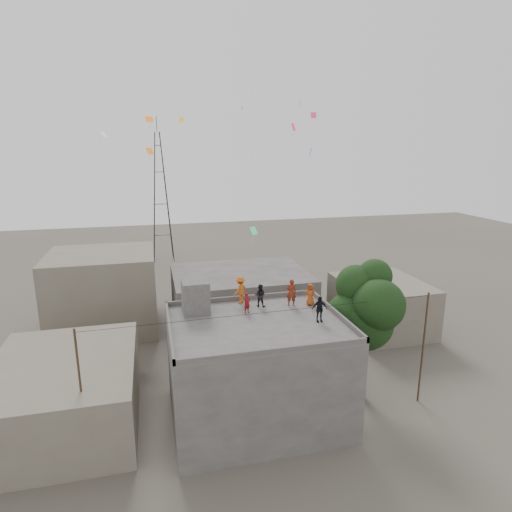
{
  "coord_description": "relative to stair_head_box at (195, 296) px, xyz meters",
  "views": [
    {
      "loc": [
        -5.59,
        -22.23,
        15.9
      ],
      "look_at": [
        0.21,
        0.99,
        9.82
      ],
      "focal_mm": 30.0,
      "sensor_mm": 36.0,
      "label": 1
    }
  ],
  "objects": [
    {
      "name": "transmission_tower",
      "position": [
        -0.8,
        37.4,
        1.97
      ],
      "size": [
        2.97,
        2.97,
        20.01
      ],
      "color": "black",
      "rests_on": "ground"
    },
    {
      "name": "parapet",
      "position": [
        3.2,
        -2.6,
        -0.85
      ],
      "size": [
        10.0,
        8.0,
        0.3
      ],
      "color": "#474442",
      "rests_on": "main_building"
    },
    {
      "name": "main_building",
      "position": [
        3.2,
        -2.6,
        -4.05
      ],
      "size": [
        10.0,
        8.0,
        6.1
      ],
      "color": "#474442",
      "rests_on": "ground"
    },
    {
      "name": "person_dark_child",
      "position": [
        4.05,
        -0.08,
        -0.27
      ],
      "size": [
        0.89,
        0.82,
        1.47
      ],
      "primitive_type": "imported",
      "rotation": [
        0.0,
        0.0,
        2.67
      ],
      "color": "black",
      "rests_on": "main_building"
    },
    {
      "name": "person_dark_adult",
      "position": [
        6.76,
        -3.29,
        -0.23
      ],
      "size": [
        0.94,
        0.46,
        1.55
      ],
      "primitive_type": "imported",
      "rotation": [
        0.0,
        0.0,
        -0.1
      ],
      "color": "black",
      "rests_on": "main_building"
    },
    {
      "name": "kites",
      "position": [
        4.04,
        5.92,
        9.12
      ],
      "size": [
        16.17,
        15.51,
        9.52
      ],
      "color": "orange",
      "rests_on": "ground"
    },
    {
      "name": "tree",
      "position": [
        10.57,
        -2.0,
        -1.0
      ],
      "size": [
        4.9,
        4.6,
        9.1
      ],
      "color": "black",
      "rests_on": "ground"
    },
    {
      "name": "person_red_child",
      "position": [
        3.0,
        -1.01,
        -0.35
      ],
      "size": [
        0.56,
        0.5,
        1.29
      ],
      "primitive_type": "imported",
      "rotation": [
        0.0,
        0.0,
        0.51
      ],
      "color": "maroon",
      "rests_on": "main_building"
    },
    {
      "name": "ground",
      "position": [
        3.2,
        -2.6,
        -7.1
      ],
      "size": [
        140.0,
        140.0,
        0.0
      ],
      "primitive_type": "plane",
      "color": "#4A443C",
      "rests_on": "ground"
    },
    {
      "name": "neighbor_north",
      "position": [
        5.2,
        11.4,
        -4.6
      ],
      "size": [
        12.0,
        9.0,
        5.0
      ],
      "primitive_type": "cube",
      "color": "#474442",
      "rests_on": "ground"
    },
    {
      "name": "person_orange_adult",
      "position": [
        2.97,
        0.8,
        -0.11
      ],
      "size": [
        1.32,
        1.23,
        1.79
      ],
      "primitive_type": "imported",
      "rotation": [
        0.0,
        0.0,
        -2.48
      ],
      "color": "#BE5915",
      "rests_on": "main_building"
    },
    {
      "name": "neighbor_west",
      "position": [
        -7.8,
        -0.6,
        -5.1
      ],
      "size": [
        8.0,
        10.0,
        4.0
      ],
      "primitive_type": "cube",
      "color": "#655B50",
      "rests_on": "ground"
    },
    {
      "name": "stair_head_box",
      "position": [
        0.0,
        0.0,
        0.0
      ],
      "size": [
        1.6,
        1.8,
        2.0
      ],
      "primitive_type": "cube",
      "color": "#474442",
      "rests_on": "main_building"
    },
    {
      "name": "person_orange_child",
      "position": [
        7.23,
        -0.65,
        -0.29
      ],
      "size": [
        0.83,
        0.77,
        1.43
      ],
      "primitive_type": "imported",
      "rotation": [
        0.0,
        0.0,
        -0.6
      ],
      "color": "#A74213",
      "rests_on": "main_building"
    },
    {
      "name": "neighbor_northwest",
      "position": [
        -6.8,
        13.4,
        -3.6
      ],
      "size": [
        9.0,
        8.0,
        7.0
      ],
      "primitive_type": "cube",
      "color": "#655B50",
      "rests_on": "ground"
    },
    {
      "name": "utility_line",
      "position": [
        3.7,
        -3.85,
        -3.27
      ],
      "size": [
        20.12,
        0.62,
        7.4
      ],
      "color": "black",
      "rests_on": "ground"
    },
    {
      "name": "neighbor_east",
      "position": [
        17.2,
        7.4,
        -4.9
      ],
      "size": [
        7.0,
        8.0,
        4.4
      ],
      "primitive_type": "cube",
      "color": "#655B50",
      "rests_on": "ground"
    },
    {
      "name": "person_red_adult",
      "position": [
        6.02,
        -0.41,
        -0.13
      ],
      "size": [
        0.73,
        0.58,
        1.75
      ],
      "primitive_type": "imported",
      "rotation": [
        0.0,
        0.0,
        2.85
      ],
      "color": "maroon",
      "rests_on": "main_building"
    }
  ]
}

